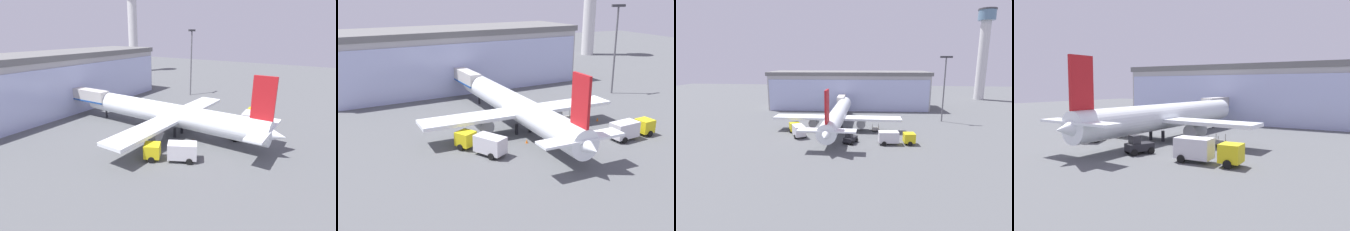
# 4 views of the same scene
# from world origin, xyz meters

# --- Properties ---
(ground) EXTENTS (240.00, 240.00, 0.00)m
(ground) POSITION_xyz_m (0.00, 0.00, 0.00)
(ground) COLOR #545659
(terminal_building) EXTENTS (55.89, 18.62, 12.84)m
(terminal_building) POSITION_xyz_m (0.01, 36.22, 6.42)
(terminal_building) COLOR #A9A9A9
(terminal_building) RESTS_ON ground
(jet_bridge) EXTENTS (2.64, 11.71, 5.81)m
(jet_bridge) POSITION_xyz_m (-1.42, 25.73, 4.43)
(jet_bridge) COLOR beige
(jet_bridge) RESTS_ON ground
(apron_light_mast) EXTENTS (3.20, 0.40, 17.88)m
(apron_light_mast) POSITION_xyz_m (27.67, 16.46, 10.67)
(apron_light_mast) COLOR #59595E
(apron_light_mast) RESTS_ON ground
(airplane) EXTENTS (30.64, 39.46, 11.61)m
(airplane) POSITION_xyz_m (-0.22, 5.28, 3.48)
(airplane) COLOR white
(airplane) RESTS_ON ground
(catering_truck) EXTENTS (5.45, 7.45, 2.65)m
(catering_truck) POSITION_xyz_m (-8.66, -1.14, 1.47)
(catering_truck) COLOR yellow
(catering_truck) RESTS_ON ground
(fuel_truck) EXTENTS (7.47, 3.03, 2.65)m
(fuel_truck) POSITION_xyz_m (12.90, -5.34, 1.47)
(fuel_truck) COLOR yellow
(fuel_truck) RESTS_ON ground
(baggage_cart) EXTENTS (1.63, 2.82, 1.50)m
(baggage_cart) POSITION_xyz_m (9.10, 4.62, 0.50)
(baggage_cart) COLOR #9E998C
(baggage_cart) RESTS_ON ground
(pushback_tug) EXTENTS (3.15, 3.65, 2.30)m
(pushback_tug) POSITION_xyz_m (3.73, -5.51, 0.97)
(pushback_tug) COLOR black
(pushback_tug) RESTS_ON ground
(safety_cone_nose) EXTENTS (0.36, 0.36, 0.55)m
(safety_cone_nose) POSITION_xyz_m (-1.68, -0.64, 0.28)
(safety_cone_nose) COLOR orange
(safety_cone_nose) RESTS_ON ground
(safety_cone_wingtip) EXTENTS (0.36, 0.36, 0.55)m
(safety_cone_wingtip) POSITION_xyz_m (13.44, 2.96, 0.28)
(safety_cone_wingtip) COLOR orange
(safety_cone_wingtip) RESTS_ON ground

